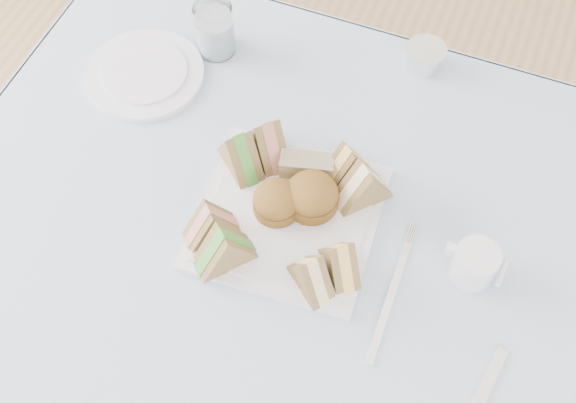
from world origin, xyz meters
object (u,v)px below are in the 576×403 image
at_px(table, 261,362).
at_px(creamer_jug, 475,264).
at_px(water_glass, 215,29).
at_px(serving_plate, 288,217).

height_order(table, creamer_jug, creamer_jug).
relative_size(table, water_glass, 9.60).
relative_size(water_glass, creamer_jug, 1.51).
bearing_deg(table, creamer_jug, 22.41).
bearing_deg(table, water_glass, 121.18).
distance_m(water_glass, creamer_jug, 0.56).
bearing_deg(water_glass, table, -58.82).
xyz_separation_m(serving_plate, creamer_jug, (0.27, 0.01, 0.02)).
xyz_separation_m(serving_plate, water_glass, (-0.23, 0.26, 0.04)).
distance_m(table, creamer_jug, 0.51).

